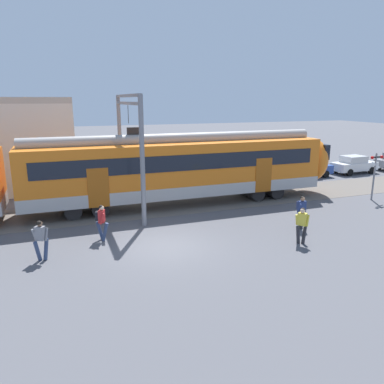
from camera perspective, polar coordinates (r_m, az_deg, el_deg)
The scene contains 10 objects.
ground_plane at distance 16.56m, azimuth -4.07°, elevation -8.28°, with size 160.00×160.00×0.00m, color #515156.
commuter_train at distance 21.50m, azimuth -24.09°, elevation 1.99°, with size 38.05×3.07×4.73m.
pedestrian_grey at distance 15.98m, azimuth -22.07°, elevation -6.44°, with size 0.67×0.51×1.67m.
pedestrian_red at distance 17.39m, azimuth -13.66°, elevation -4.08°, with size 0.58×0.64×1.67m.
pedestrian_yellow at distance 17.21m, azimuth 16.41°, elevation -4.54°, with size 0.71×0.49×1.67m.
pedestrian_navy at distance 19.19m, azimuth 16.33°, elevation -2.56°, with size 0.53×0.65×1.67m.
parked_car_blue at distance 32.30m, azimuth 17.17°, elevation 3.55°, with size 4.02×1.79×1.54m.
parked_car_white at distance 35.38m, azimuth 23.45°, elevation 3.87°, with size 4.09×1.93×1.54m.
catenary_gantry at distance 21.53m, azimuth -9.57°, elevation 8.57°, with size 0.24×6.64×6.53m.
crossing_signal at distance 26.20m, azimuth 26.12°, elevation 3.18°, with size 0.96×0.22×3.00m.
Camera 1 is at (-4.19, -14.75, 6.24)m, focal length 35.00 mm.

